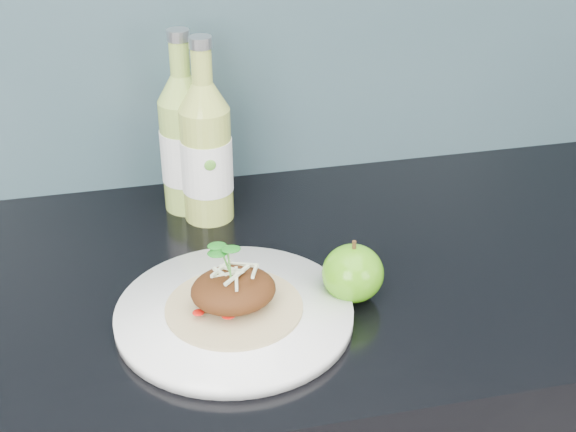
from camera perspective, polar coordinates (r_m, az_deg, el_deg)
name	(u,v)px	position (r m, az deg, el deg)	size (l,w,h in m)	color
dinner_plate	(234,314)	(0.97, -3.84, -6.97)	(0.29, 0.29, 0.02)	white
pork_taco	(233,288)	(0.95, -3.91, -5.16)	(0.16, 0.16, 0.10)	tan
green_apple	(353,273)	(0.99, 4.63, -4.08)	(0.08, 0.08, 0.08)	#389210
cider_bottle_left	(185,143)	(1.18, -7.31, 5.14)	(0.09, 0.09, 0.27)	#9CC050
cider_bottle_right	(206,153)	(1.15, -5.83, 4.50)	(0.07, 0.08, 0.27)	#A9BB4D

